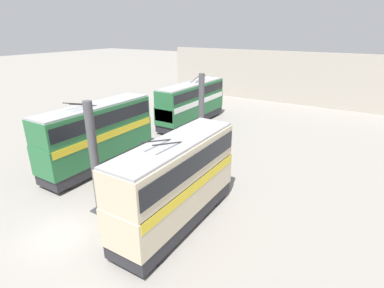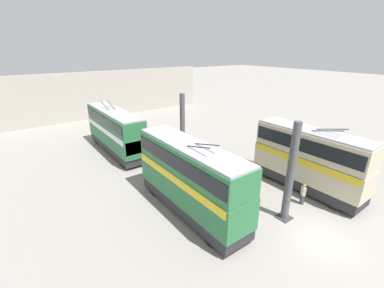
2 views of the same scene
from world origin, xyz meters
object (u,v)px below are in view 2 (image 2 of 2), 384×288
at_px(person_by_left_row, 303,194).
at_px(bus_right_near, 190,175).
at_px(bus_left_near, 309,156).
at_px(oil_drum, 208,157).
at_px(person_aisle_foreground, 250,199).
at_px(bus_right_far, 115,129).
at_px(person_aisle_midway, 220,169).

bearing_deg(person_by_left_row, bus_right_near, -171.07).
xyz_separation_m(bus_left_near, oil_drum, (9.14, 3.02, -2.49)).
bearing_deg(bus_left_near, person_aisle_foreground, 83.19).
height_order(bus_right_far, person_aisle_midway, bus_right_far).
bearing_deg(person_by_left_row, person_aisle_foreground, -168.23).
relative_size(bus_left_near, bus_right_far, 0.81).
bearing_deg(person_aisle_midway, person_aisle_foreground, 101.60).
xyz_separation_m(bus_right_near, person_aisle_midway, (2.65, -5.29, -2.16)).
xyz_separation_m(person_aisle_foreground, oil_drum, (8.43, -2.97, -0.35)).
height_order(person_aisle_foreground, person_by_left_row, person_by_left_row).
xyz_separation_m(bus_right_near, person_aisle_foreground, (-2.38, -3.72, -2.17)).
bearing_deg(oil_drum, bus_right_far, 39.39).
xyz_separation_m(person_aisle_foreground, person_by_left_row, (-1.90, -3.70, 0.07)).
bearing_deg(person_aisle_midway, person_by_left_row, 136.09).
bearing_deg(bus_right_near, person_aisle_foreground, -122.63).
bearing_deg(person_by_left_row, oil_drum, 132.96).
bearing_deg(person_aisle_midway, oil_drum, -83.29).
relative_size(bus_left_near, person_by_left_row, 5.43).
bearing_deg(bus_right_far, bus_right_near, 180.00).
height_order(bus_left_near, oil_drum, bus_left_near).
bearing_deg(bus_left_near, bus_right_far, 29.31).
height_order(bus_right_near, person_aisle_foreground, bus_right_near).
relative_size(bus_left_near, bus_right_near, 0.90).
bearing_deg(oil_drum, bus_left_near, -161.73).
xyz_separation_m(person_by_left_row, oil_drum, (10.32, 0.74, -0.43)).
bearing_deg(bus_left_near, oil_drum, 18.27).
bearing_deg(person_aisle_midway, bus_right_near, 55.55).
xyz_separation_m(bus_left_near, person_aisle_midway, (5.74, 4.41, -2.12)).
xyz_separation_m(bus_left_near, bus_right_far, (17.28, 9.70, -0.19)).
relative_size(bus_left_near, oil_drum, 9.90).
distance_m(bus_left_near, bus_right_far, 19.82).
bearing_deg(bus_right_near, oil_drum, -47.87).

